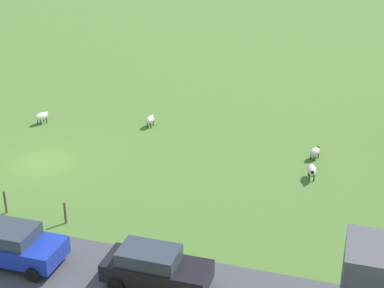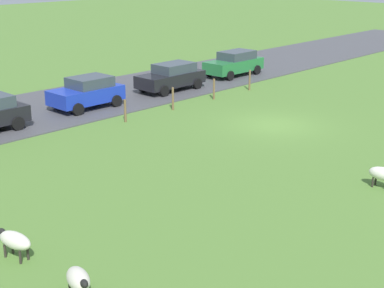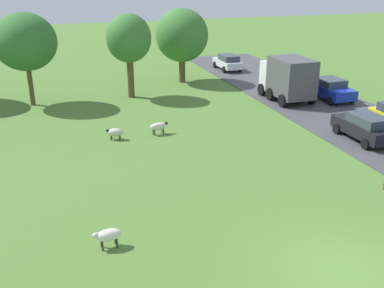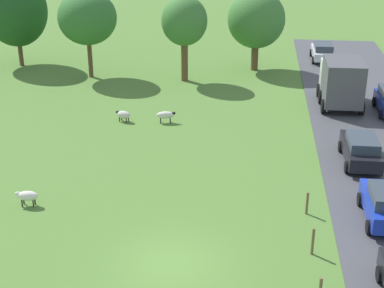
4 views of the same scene
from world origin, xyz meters
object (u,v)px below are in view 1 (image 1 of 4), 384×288
(sheep_2, at_px, (150,120))
(sheep_3, at_px, (312,170))
(car_6, at_px, (155,267))
(sheep_0, at_px, (42,116))
(car_7, at_px, (16,245))
(sheep_1, at_px, (315,152))

(sheep_2, height_order, sheep_3, sheep_3)
(sheep_3, relative_size, car_6, 0.30)
(sheep_2, distance_m, sheep_3, 12.57)
(sheep_2, bearing_deg, car_6, 21.61)
(sheep_0, height_order, car_6, car_6)
(sheep_2, xyz_separation_m, sheep_3, (4.91, 11.58, 0.01))
(sheep_3, bearing_deg, sheep_0, -99.67)
(sheep_2, height_order, car_6, car_6)
(car_7, bearing_deg, sheep_1, 142.82)
(sheep_2, distance_m, car_7, 16.81)
(sheep_1, xyz_separation_m, car_7, (14.67, -11.13, 0.45))
(sheep_3, xyz_separation_m, car_6, (11.63, -5.02, 0.37))
(sheep_3, xyz_separation_m, car_7, (11.89, -11.21, 0.38))
(sheep_1, xyz_separation_m, car_6, (14.41, -4.94, 0.44))
(sheep_1, relative_size, sheep_3, 0.86)
(sheep_1, height_order, sheep_2, sheep_2)
(sheep_1, bearing_deg, car_7, -37.18)
(sheep_3, relative_size, car_7, 0.33)
(car_6, bearing_deg, sheep_2, -158.39)
(car_6, bearing_deg, car_7, -87.60)
(sheep_1, bearing_deg, car_6, -18.94)
(sheep_0, relative_size, sheep_2, 1.10)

